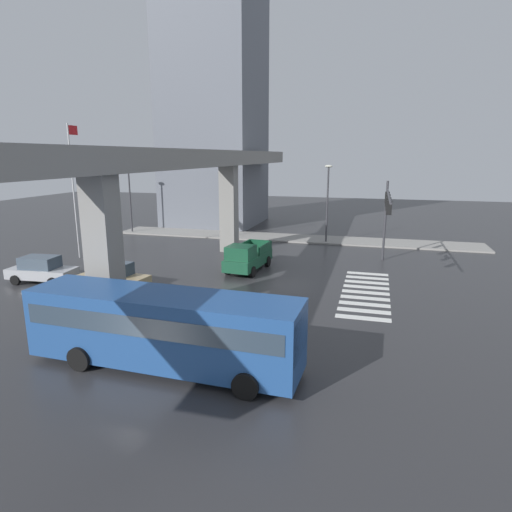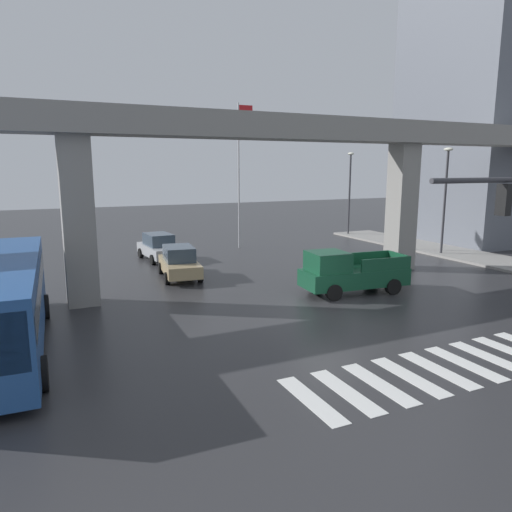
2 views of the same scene
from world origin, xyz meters
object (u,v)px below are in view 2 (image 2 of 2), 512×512
object	(u,v)px
street_lamp_far_north	(350,184)
flagpole	(240,166)
sedan_silver	(159,247)
street_lamp_mid_block	(446,188)
pickup_truck	(349,273)
sedan_tan	(179,262)

from	to	relation	value
street_lamp_far_north	flagpole	distance (m)	11.62
sedan_silver	street_lamp_mid_block	distance (m)	19.48
pickup_truck	flagpole	bearing A→B (deg)	88.12
sedan_tan	street_lamp_far_north	bearing A→B (deg)	28.18
flagpole	pickup_truck	bearing A→B (deg)	-91.88
pickup_truck	sedan_tan	size ratio (longest dim) A/B	1.17
sedan_silver	street_lamp_mid_block	world-z (taller)	street_lamp_mid_block
street_lamp_mid_block	street_lamp_far_north	distance (m)	10.75
street_lamp_far_north	flagpole	bearing A→B (deg)	-169.47
sedan_tan	street_lamp_mid_block	bearing A→B (deg)	-3.13
street_lamp_mid_block	flagpole	distance (m)	14.33
sedan_silver	sedan_tan	distance (m)	5.48
street_lamp_mid_block	street_lamp_far_north	bearing A→B (deg)	90.00
pickup_truck	sedan_tan	bearing A→B (deg)	134.06
street_lamp_far_north	pickup_truck	bearing A→B (deg)	-125.79
sedan_silver	sedan_tan	size ratio (longest dim) A/B	0.99
sedan_tan	street_lamp_far_north	distance (m)	20.98
sedan_silver	street_lamp_far_north	bearing A→B (deg)	13.36
sedan_tan	flagpole	bearing A→B (deg)	48.06
pickup_truck	street_lamp_far_north	xyz separation A→B (m)	(11.80, 16.37, 3.57)
pickup_truck	sedan_silver	world-z (taller)	pickup_truck
pickup_truck	sedan_silver	distance (m)	13.59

